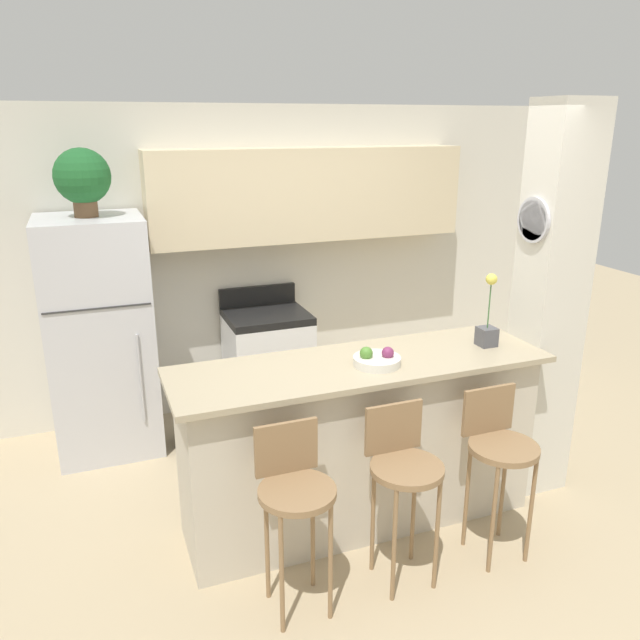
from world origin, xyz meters
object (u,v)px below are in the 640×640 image
object	(u,v)px
orchid_vase	(488,325)
fruit_bowl	(377,360)
bar_stool_right	(499,448)
trash_bin	(192,424)
refrigerator	(100,337)
bar_stool_mid	(403,468)
potted_plant_on_fridge	(82,178)
stove_range	(268,363)
bar_stool_left	(295,492)

from	to	relation	value
orchid_vase	fruit_bowl	size ratio (longest dim) A/B	1.67
bar_stool_right	trash_bin	xyz separation A→B (m)	(-1.42, 1.85, -0.48)
fruit_bowl	bar_stool_right	bearing A→B (deg)	-40.90
refrigerator	bar_stool_mid	world-z (taller)	refrigerator
potted_plant_on_fridge	orchid_vase	distance (m)	2.88
refrigerator	stove_range	world-z (taller)	refrigerator
refrigerator	fruit_bowl	world-z (taller)	refrigerator
bar_stool_left	fruit_bowl	size ratio (longest dim) A/B	3.56
bar_stool_left	fruit_bowl	distance (m)	0.92
refrigerator	bar_stool_mid	distance (m)	2.55
refrigerator	stove_range	bearing A→B (deg)	3.51
refrigerator	trash_bin	xyz separation A→B (m)	(0.59, -0.26, -0.70)
stove_range	potted_plant_on_fridge	bearing A→B (deg)	-176.50
orchid_vase	bar_stool_right	bearing A→B (deg)	-114.89
bar_stool_left	bar_stool_right	distance (m)	1.21
potted_plant_on_fridge	orchid_vase	bearing A→B (deg)	-35.14
refrigerator	stove_range	distance (m)	1.37
bar_stool_mid	fruit_bowl	xyz separation A→B (m)	(0.06, 0.47, 0.44)
stove_range	bar_stool_mid	world-z (taller)	stove_range
bar_stool_left	fruit_bowl	bearing A→B (deg)	35.34
stove_range	fruit_bowl	bearing A→B (deg)	-84.53
bar_stool_right	orchid_vase	world-z (taller)	orchid_vase
bar_stool_left	orchid_vase	world-z (taller)	orchid_vase
bar_stool_left	bar_stool_right	bearing A→B (deg)	0.00
bar_stool_left	orchid_vase	distance (m)	1.64
potted_plant_on_fridge	bar_stool_mid	bearing A→B (deg)	-56.32
fruit_bowl	stove_range	bearing A→B (deg)	95.47
stove_range	bar_stool_mid	bearing A→B (deg)	-87.27
refrigerator	fruit_bowl	size ratio (longest dim) A/B	6.41
bar_stool_mid	orchid_vase	world-z (taller)	orchid_vase
bar_stool_mid	potted_plant_on_fridge	bearing A→B (deg)	123.68
bar_stool_right	potted_plant_on_fridge	distance (m)	3.23
stove_range	orchid_vase	world-z (taller)	orchid_vase
stove_range	orchid_vase	bearing A→B (deg)	-60.27
refrigerator	trash_bin	bearing A→B (deg)	-23.71
refrigerator	orchid_vase	xyz separation A→B (m)	(2.26, -1.59, 0.31)
bar_stool_left	potted_plant_on_fridge	xyz separation A→B (m)	(-0.80, 2.11, 1.38)
bar_stool_mid	trash_bin	distance (m)	2.08
bar_stool_right	potted_plant_on_fridge	xyz separation A→B (m)	(-2.01, 2.11, 1.38)
refrigerator	fruit_bowl	xyz separation A→B (m)	(1.47, -1.64, 0.21)
stove_range	trash_bin	world-z (taller)	stove_range
bar_stool_mid	refrigerator	bearing A→B (deg)	123.68
stove_range	fruit_bowl	size ratio (longest dim) A/B	3.86
potted_plant_on_fridge	refrigerator	bearing A→B (deg)	-62.95
bar_stool_mid	fruit_bowl	bearing A→B (deg)	82.71
bar_stool_left	potted_plant_on_fridge	distance (m)	2.65
refrigerator	potted_plant_on_fridge	distance (m)	1.15
stove_range	refrigerator	bearing A→B (deg)	-176.49
refrigerator	bar_stool_left	size ratio (longest dim) A/B	1.80
stove_range	orchid_vase	xyz separation A→B (m)	(0.95, -1.67, 0.74)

